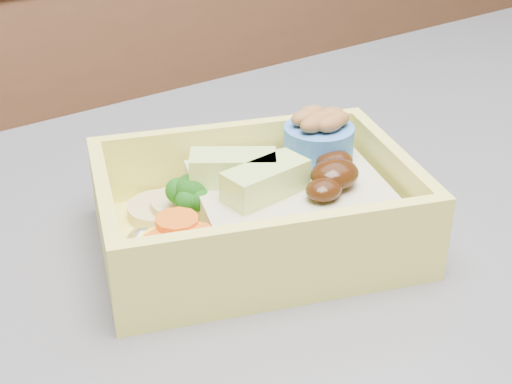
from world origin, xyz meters
TOP-DOWN VIEW (x-y plane):
  - bento_box at (-0.05, 0.03)m, footprint 0.24×0.21m

SIDE VIEW (x-z plane):
  - bento_box at x=-0.05m, z-range 0.91..0.98m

